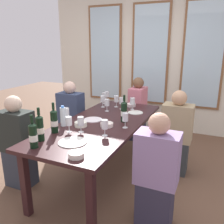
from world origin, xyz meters
TOP-DOWN VIEW (x-y plane):
  - ground_plane at (0.00, 0.00)m, footprint 12.00×12.00m
  - back_wall_with_windows at (0.00, 2.12)m, footprint 4.12×0.10m
  - dining_table at (0.00, 0.00)m, footprint 0.92×2.11m
  - white_plate_0 at (0.25, 0.55)m, footprint 0.21×0.21m
  - white_plate_1 at (-0.14, 0.03)m, footprint 0.23×0.23m
  - white_plate_2 at (0.01, -0.68)m, footprint 0.28×0.28m
  - wine_bottle_0 at (-0.30, -0.76)m, footprint 0.08×0.08m
  - wine_bottle_1 at (0.24, 0.13)m, footprint 0.08×0.08m
  - wine_bottle_2 at (-0.31, -0.52)m, footprint 0.08×0.08m
  - wine_bottle_3 at (-0.25, -0.92)m, footprint 0.08×0.08m
  - tasting_bowl_0 at (0.12, -0.12)m, footprint 0.15×0.15m
  - tasting_bowl_1 at (0.21, -0.92)m, footprint 0.13×0.13m
  - tasting_bowl_2 at (-0.16, -0.24)m, footprint 0.14×0.14m
  - tasting_bowl_3 at (0.07, 0.85)m, footprint 0.14×0.14m
  - water_bottle at (-0.35, -0.30)m, footprint 0.06×0.06m
  - wine_glass_0 at (-0.12, 0.73)m, footprint 0.07×0.07m
  - wine_glass_1 at (-0.38, 0.85)m, footprint 0.07×0.07m
  - wine_glass_2 at (-0.01, 0.66)m, footprint 0.07×0.07m
  - wine_glass_3 at (-0.15, 0.47)m, footprint 0.07×0.07m
  - wine_glass_4 at (-0.06, -0.40)m, footprint 0.07×0.07m
  - wine_glass_5 at (-0.18, -0.45)m, footprint 0.07×0.07m
  - wine_glass_6 at (-0.31, 0.65)m, footprint 0.07×0.07m
  - wine_glass_7 at (0.22, -0.39)m, footprint 0.07×0.07m
  - wine_glass_8 at (-0.40, 0.98)m, footprint 0.07×0.07m
  - wine_glass_9 at (0.33, -0.07)m, footprint 0.07×0.07m
  - wine_glass_10 at (-0.40, -0.16)m, footprint 0.07×0.07m
  - wine_glass_11 at (0.15, 0.70)m, footprint 0.07×0.07m
  - seated_person_0 at (-0.82, -0.57)m, footprint 0.38×0.24m
  - seated_person_1 at (0.82, -0.57)m, footprint 0.38×0.24m
  - seated_person_2 at (-0.82, 0.55)m, footprint 0.38×0.24m
  - seated_person_3 at (0.82, 0.50)m, footprint 0.38×0.24m
  - seated_person_4 at (0.00, 1.40)m, footprint 0.24×0.38m

SIDE VIEW (x-z plane):
  - ground_plane at x=0.00m, z-range 0.00..0.00m
  - seated_person_0 at x=-0.82m, z-range -0.03..1.08m
  - seated_person_1 at x=0.82m, z-range -0.03..1.08m
  - seated_person_2 at x=-0.82m, z-range -0.03..1.08m
  - seated_person_3 at x=0.82m, z-range -0.03..1.08m
  - seated_person_4 at x=0.00m, z-range -0.03..1.08m
  - dining_table at x=0.00m, z-range 0.29..1.03m
  - white_plate_0 at x=0.25m, z-range 0.74..0.75m
  - white_plate_1 at x=-0.14m, z-range 0.74..0.75m
  - white_plate_2 at x=0.01m, z-range 0.74..0.75m
  - tasting_bowl_3 at x=0.07m, z-range 0.74..0.78m
  - tasting_bowl_0 at x=0.12m, z-range 0.74..0.79m
  - tasting_bowl_1 at x=0.21m, z-range 0.74..0.79m
  - tasting_bowl_2 at x=-0.16m, z-range 0.74..0.79m
  - water_bottle at x=-0.35m, z-range 0.73..0.97m
  - wine_glass_4 at x=-0.06m, z-range 0.77..0.94m
  - wine_glass_9 at x=0.33m, z-range 0.77..0.94m
  - wine_glass_6 at x=-0.31m, z-range 0.77..0.94m
  - wine_glass_2 at x=-0.01m, z-range 0.77..0.94m
  - wine_glass_8 at x=-0.40m, z-range 0.77..0.94m
  - wine_glass_5 at x=-0.18m, z-range 0.77..0.94m
  - wine_bottle_3 at x=-0.25m, z-range 0.70..1.02m
  - wine_glass_0 at x=-0.12m, z-range 0.77..0.95m
  - wine_glass_1 at x=-0.38m, z-range 0.77..0.95m
  - wine_glass_3 at x=-0.15m, z-range 0.77..0.95m
  - wine_glass_7 at x=0.22m, z-range 0.77..0.95m
  - wine_glass_10 at x=-0.40m, z-range 0.77..0.95m
  - wine_glass_11 at x=0.15m, z-range 0.77..0.95m
  - wine_bottle_2 at x=-0.31m, z-range 0.70..1.04m
  - wine_bottle_1 at x=0.24m, z-range 0.70..1.04m
  - wine_bottle_0 at x=-0.30m, z-range 0.70..1.04m
  - back_wall_with_windows at x=0.00m, z-range 0.00..2.90m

